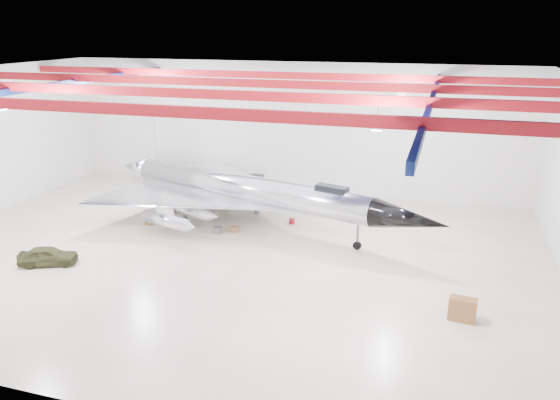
% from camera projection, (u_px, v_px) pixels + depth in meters
% --- Properties ---
extents(floor, '(40.00, 40.00, 0.00)m').
position_uv_depth(floor, '(223.00, 254.00, 34.66)').
color(floor, '#B8A892').
rests_on(floor, ground).
extents(wall_back, '(40.00, 0.00, 40.00)m').
position_uv_depth(wall_back, '(289.00, 128.00, 46.64)').
color(wall_back, silver).
rests_on(wall_back, floor).
extents(ceiling, '(40.00, 40.00, 0.00)m').
position_uv_depth(ceiling, '(217.00, 77.00, 31.30)').
color(ceiling, '#0A0F38').
rests_on(ceiling, wall_back).
extents(ceiling_structure, '(39.50, 29.50, 1.08)m').
position_uv_depth(ceiling_structure, '(218.00, 89.00, 31.51)').
color(ceiling_structure, maroon).
rests_on(ceiling_structure, ceiling).
extents(jet_aircraft, '(26.70, 19.13, 7.42)m').
position_uv_depth(jet_aircraft, '(246.00, 192.00, 39.08)').
color(jet_aircraft, silver).
rests_on(jet_aircraft, floor).
extents(jeep, '(3.69, 2.63, 1.17)m').
position_uv_depth(jeep, '(48.00, 256.00, 32.87)').
color(jeep, '#36371B').
rests_on(jeep, floor).
extents(desk, '(1.38, 0.82, 1.19)m').
position_uv_depth(desk, '(462.00, 309.00, 26.64)').
color(desk, brown).
rests_on(desk, floor).
extents(crate_ply, '(0.61, 0.55, 0.35)m').
position_uv_depth(crate_ply, '(149.00, 222.00, 39.67)').
color(crate_ply, olive).
rests_on(crate_ply, floor).
extents(engine_drum, '(0.61, 0.61, 0.49)m').
position_uv_depth(engine_drum, '(217.00, 230.00, 37.92)').
color(engine_drum, '#59595B').
rests_on(engine_drum, floor).
extents(crate_small, '(0.54, 0.50, 0.30)m').
position_uv_depth(crate_small, '(177.00, 209.00, 42.66)').
color(crate_small, '#59595B').
rests_on(crate_small, floor).
extents(tool_chest, '(0.55, 0.55, 0.38)m').
position_uv_depth(tool_chest, '(292.00, 221.00, 39.87)').
color(tool_chest, maroon).
rests_on(tool_chest, floor).
extents(oil_barrel, '(0.69, 0.63, 0.40)m').
position_uv_depth(oil_barrel, '(234.00, 229.00, 38.27)').
color(oil_barrel, olive).
rests_on(oil_barrel, floor).
extents(spares_box, '(0.47, 0.47, 0.33)m').
position_uv_depth(spares_box, '(257.00, 212.00, 41.99)').
color(spares_box, '#59595B').
rests_on(spares_box, floor).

